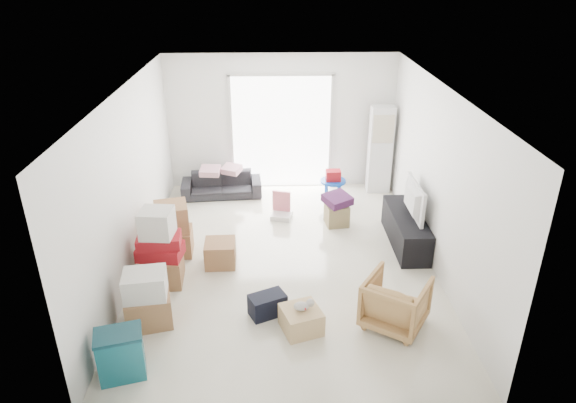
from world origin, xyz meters
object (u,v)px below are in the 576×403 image
at_px(sofa, 221,181).
at_px(ottoman, 337,214).
at_px(tv_console, 406,229).
at_px(storage_bins, 121,354).
at_px(television, 408,211).
at_px(kids_table, 333,179).
at_px(ac_tower, 380,150).
at_px(wood_crate, 301,320).
at_px(armchair, 396,300).

bearing_deg(sofa, ottoman, -35.48).
distance_m(tv_console, storage_bins, 4.84).
bearing_deg(tv_console, television, -90.00).
relative_size(tv_console, kids_table, 2.51).
bearing_deg(sofa, storage_bins, -102.30).
relative_size(television, storage_bins, 1.65).
distance_m(sofa, ottoman, 2.51).
xyz_separation_m(tv_console, storage_bins, (-3.90, -2.87, 0.04)).
relative_size(ac_tower, television, 1.79).
height_order(kids_table, wood_crate, kids_table).
distance_m(armchair, storage_bins, 3.36).
distance_m(tv_console, television, 0.33).
bearing_deg(television, kids_table, 30.59).
relative_size(ac_tower, kids_table, 2.78).
height_order(tv_console, kids_table, kids_table).
xyz_separation_m(television, sofa, (-3.20, 2.02, -0.29)).
height_order(tv_console, sofa, sofa).
distance_m(tv_console, wood_crate, 2.83).
relative_size(television, kids_table, 1.56).
bearing_deg(ac_tower, kids_table, -154.79).
xyz_separation_m(television, kids_table, (-1.02, 1.72, -0.14)).
xyz_separation_m(tv_console, sofa, (-3.20, 2.02, 0.04)).
height_order(ac_tower, sofa, ac_tower).
height_order(ac_tower, armchair, ac_tower).
distance_m(ac_tower, wood_crate, 4.73).
bearing_deg(wood_crate, ac_tower, 67.48).
xyz_separation_m(storage_bins, wood_crate, (2.06, 0.72, -0.14)).
bearing_deg(wood_crate, tv_console, 49.41).
height_order(tv_console, television, television).
relative_size(storage_bins, kids_table, 0.94).
bearing_deg(kids_table, wood_crate, -102.02).
distance_m(ac_tower, armchair, 4.32).
relative_size(ottoman, kids_table, 0.61).
xyz_separation_m(television, ottoman, (-1.06, 0.72, -0.40)).
height_order(sofa, storage_bins, sofa).
xyz_separation_m(television, armchair, (-0.64, -2.08, -0.22)).
distance_m(sofa, armchair, 4.83).
bearing_deg(wood_crate, storage_bins, -160.66).
distance_m(ac_tower, kids_table, 1.15).
height_order(armchair, storage_bins, armchair).
xyz_separation_m(ac_tower, tv_console, (0.05, -2.17, -0.61)).
bearing_deg(ottoman, storage_bins, -128.39).
distance_m(television, armchair, 2.18).
bearing_deg(tv_console, armchair, -107.08).
bearing_deg(kids_table, storage_bins, -122.13).
xyz_separation_m(ac_tower, storage_bins, (-3.85, -5.04, -0.58)).
distance_m(armchair, wood_crate, 1.23).
distance_m(television, ottoman, 1.34).
height_order(tv_console, storage_bins, storage_bins).
bearing_deg(storage_bins, ottoman, 51.61).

